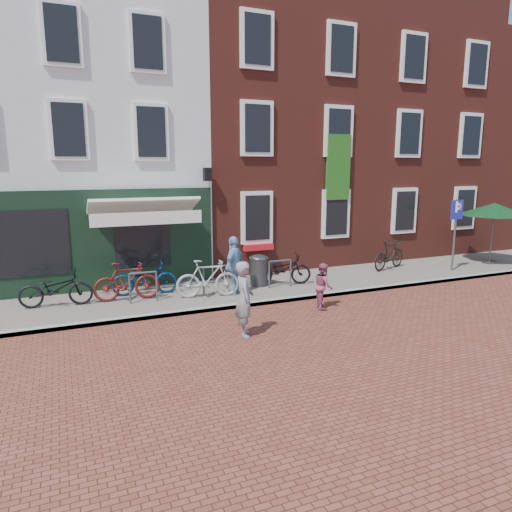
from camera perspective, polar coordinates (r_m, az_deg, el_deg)
name	(u,v)px	position (r m, az deg, el deg)	size (l,w,h in m)	color
ground	(282,303)	(12.64, 3.28, -5.78)	(80.00, 80.00, 0.00)	brown
sidewalk	(290,285)	(14.35, 4.23, -3.53)	(24.00, 3.00, 0.10)	slate
building_stucco	(66,141)	(17.86, -22.33, 12.96)	(8.00, 8.00, 9.00)	silver
building_brick_mid	(252,132)	(19.35, -0.51, 15.04)	(6.00, 8.00, 10.00)	maroon
building_brick_right	(374,136)	(22.33, 14.33, 14.17)	(6.00, 8.00, 10.00)	maroon
filler_right	(479,149)	(26.71, 25.71, 11.80)	(7.00, 8.00, 9.00)	maroon
litter_bin	(259,268)	(13.92, 0.34, -1.55)	(0.55, 0.55, 1.01)	#3D3E40
parking_sign	(456,222)	(17.10, 23.37, 3.85)	(0.50, 0.08, 2.45)	#4C4C4F
parasol	(494,207)	(19.01, 27.29, 5.40)	(2.50, 2.50, 2.33)	#4C4C4F
woman	(244,299)	(10.04, -1.43, -5.30)	(0.60, 0.40, 1.66)	gray
boy	(323,286)	(12.16, 8.29, -3.63)	(0.58, 0.45, 1.19)	#9C4463
cafe_person	(234,265)	(12.95, -2.69, -1.15)	(0.96, 0.40, 1.64)	#7AA6C8
bicycle_0	(56,289)	(12.90, -23.43, -3.71)	(0.62, 1.79, 0.94)	black
bicycle_1	(127,281)	(12.84, -15.60, -3.02)	(0.49, 1.74, 1.04)	#531612
bicycle_2	(145,278)	(13.31, -13.54, -2.66)	(0.62, 1.79, 0.94)	#07244F
bicycle_3	(208,278)	(12.75, -5.96, -2.77)	(0.49, 1.74, 1.04)	#A2A2A4
bicycle_4	(282,269)	(14.06, 3.18, -1.64)	(0.62, 1.79, 0.94)	black
bicycle_5	(389,255)	(16.74, 16.09, 0.18)	(0.49, 1.74, 1.04)	black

